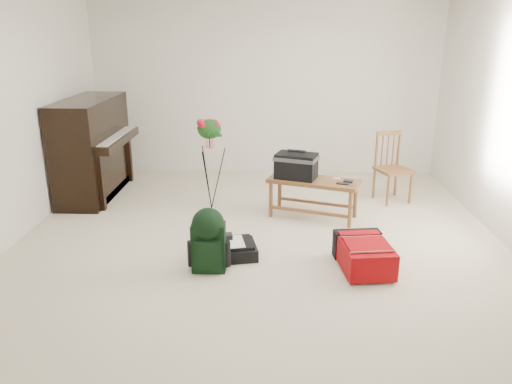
{
  "coord_description": "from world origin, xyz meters",
  "views": [
    {
      "loc": [
        0.15,
        -4.58,
        2.12
      ],
      "look_at": [
        -0.04,
        0.35,
        0.47
      ],
      "focal_mm": 35.0,
      "sensor_mm": 36.0,
      "label": 1
    }
  ],
  "objects_px": {
    "black_duffel": "(230,249)",
    "flower_stand": "(210,164)",
    "green_backpack": "(208,237)",
    "piano": "(93,150)",
    "dining_chair": "(393,168)",
    "red_suitcase": "(363,252)",
    "bench": "(302,171)"
  },
  "relations": [
    {
      "from": "dining_chair",
      "to": "red_suitcase",
      "type": "distance_m",
      "value": 2.02
    },
    {
      "from": "bench",
      "to": "red_suitcase",
      "type": "bearing_deg",
      "value": -48.61
    },
    {
      "from": "red_suitcase",
      "to": "green_backpack",
      "type": "xyz_separation_m",
      "value": [
        -1.41,
        -0.13,
        0.19
      ]
    },
    {
      "from": "dining_chair",
      "to": "black_duffel",
      "type": "distance_m",
      "value": 2.59
    },
    {
      "from": "black_duffel",
      "to": "dining_chair",
      "type": "bearing_deg",
      "value": 29.98
    },
    {
      "from": "bench",
      "to": "dining_chair",
      "type": "xyz_separation_m",
      "value": [
        1.18,
        0.65,
        -0.13
      ]
    },
    {
      "from": "piano",
      "to": "dining_chair",
      "type": "bearing_deg",
      "value": -1.39
    },
    {
      "from": "dining_chair",
      "to": "red_suitcase",
      "type": "relative_size",
      "value": 1.28
    },
    {
      "from": "flower_stand",
      "to": "dining_chair",
      "type": "bearing_deg",
      "value": 1.94
    },
    {
      "from": "red_suitcase",
      "to": "flower_stand",
      "type": "height_order",
      "value": "flower_stand"
    },
    {
      "from": "piano",
      "to": "black_duffel",
      "type": "relative_size",
      "value": 2.66
    },
    {
      "from": "black_duffel",
      "to": "flower_stand",
      "type": "bearing_deg",
      "value": 92.57
    },
    {
      "from": "bench",
      "to": "flower_stand",
      "type": "bearing_deg",
      "value": -175.37
    },
    {
      "from": "green_backpack",
      "to": "flower_stand",
      "type": "relative_size",
      "value": 0.52
    },
    {
      "from": "piano",
      "to": "black_duffel",
      "type": "xyz_separation_m",
      "value": [
        1.92,
        -1.81,
        -0.52
      ]
    },
    {
      "from": "red_suitcase",
      "to": "green_backpack",
      "type": "bearing_deg",
      "value": 177.92
    },
    {
      "from": "black_duffel",
      "to": "flower_stand",
      "type": "relative_size",
      "value": 0.49
    },
    {
      "from": "bench",
      "to": "black_duffel",
      "type": "height_order",
      "value": "bench"
    },
    {
      "from": "piano",
      "to": "dining_chair",
      "type": "distance_m",
      "value": 3.83
    },
    {
      "from": "bench",
      "to": "dining_chair",
      "type": "distance_m",
      "value": 1.35
    },
    {
      "from": "bench",
      "to": "black_duffel",
      "type": "relative_size",
      "value": 1.94
    },
    {
      "from": "green_backpack",
      "to": "piano",
      "type": "bearing_deg",
      "value": 128.98
    },
    {
      "from": "black_duffel",
      "to": "red_suitcase",
      "type": "bearing_deg",
      "value": -19.76
    },
    {
      "from": "green_backpack",
      "to": "dining_chair",
      "type": "bearing_deg",
      "value": 43.38
    },
    {
      "from": "green_backpack",
      "to": "bench",
      "type": "bearing_deg",
      "value": 55.91
    },
    {
      "from": "black_duffel",
      "to": "piano",
      "type": "bearing_deg",
      "value": 124.74
    },
    {
      "from": "bench",
      "to": "dining_chair",
      "type": "height_order",
      "value": "dining_chair"
    },
    {
      "from": "piano",
      "to": "red_suitcase",
      "type": "height_order",
      "value": "piano"
    },
    {
      "from": "piano",
      "to": "red_suitcase",
      "type": "distance_m",
      "value": 3.76
    },
    {
      "from": "black_duffel",
      "to": "flower_stand",
      "type": "xyz_separation_m",
      "value": [
        -0.34,
        1.32,
        0.48
      ]
    },
    {
      "from": "piano",
      "to": "flower_stand",
      "type": "height_order",
      "value": "piano"
    },
    {
      "from": "dining_chair",
      "to": "black_duffel",
      "type": "height_order",
      "value": "dining_chair"
    }
  ]
}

